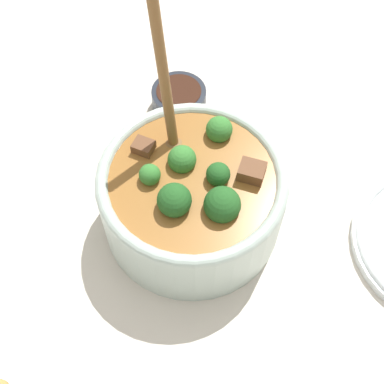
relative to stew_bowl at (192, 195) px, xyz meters
name	(u,v)px	position (x,y,z in m)	size (l,w,h in m)	color
ground_plane	(192,219)	(0.00, 0.00, -0.06)	(4.00, 4.00, 0.00)	silver
stew_bowl	(192,195)	(0.00, 0.00, 0.00)	(0.22, 0.22, 0.29)	#B2C6BC
condiment_bowl	(179,98)	(0.02, 0.19, -0.04)	(0.08, 0.08, 0.03)	#232833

